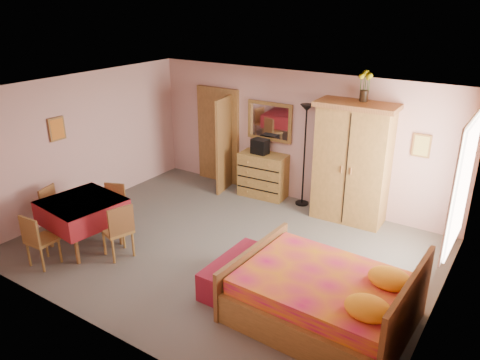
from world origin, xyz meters
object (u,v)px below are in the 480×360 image
Objects in this scene: floor_lamp at (304,156)px; chair_north at (112,208)px; chest_of_drawers at (263,175)px; bed at (323,285)px; chair_west at (58,211)px; stereo at (260,146)px; chair_south at (42,239)px; dining_table at (84,223)px; wall_mirror at (270,121)px; wardrobe at (352,163)px; bench at (235,272)px; sunflower_vase at (365,86)px; chair_east at (117,230)px.

floor_lamp is 3.72m from chair_north.
bed is at bearing -52.34° from chest_of_drawers.
chest_of_drawers is at bearing 131.94° from chair_west.
stereo is 0.16× the size of floor_lamp.
stereo is at bearing 69.07° from chair_south.
chest_of_drawers reaches higher than dining_table.
chest_of_drawers is 4.00m from chair_west.
dining_table is (-2.27, -3.50, -0.60)m from floor_lamp.
floor_lamp is 2.37× the size of chair_west.
bed is 4.81m from chair_west.
wall_mirror is 0.45× the size of wardrobe.
bed is 4.13m from chair_north.
wardrobe is 3.14m from bench.
chest_of_drawers is at bearing -177.75° from sunflower_vase.
wardrobe is 2.58× the size of chair_west.
sunflower_vase is (1.93, -0.13, 0.93)m from wall_mirror.
chair_east is at bearing -105.65° from chest_of_drawers.
chair_west is at bearing -130.81° from floor_lamp.
chair_north is at bearing 87.20° from chair_south.
dining_table is (-1.40, -3.64, -1.14)m from wall_mirror.
wall_mirror is at bearing 6.67° from chair_east.
stereo is 0.15× the size of wardrobe.
wardrobe reaches higher than chair_north.
stereo is at bearing -173.94° from chest_of_drawers.
chair_west is (-2.12, -3.60, -1.12)m from wall_mirror.
wardrobe is 3.13m from bed.
chest_of_drawers and chair_east have the same top height.
bench is (1.32, -3.00, -0.25)m from chest_of_drawers.
sunflower_vase is 0.47× the size of dining_table.
chair_east is at bearing -114.59° from floor_lamp.
bed is at bearing -76.45° from sunflower_vase.
chair_west is (-2.99, -3.46, -0.59)m from floor_lamp.
chest_of_drawers reaches higher than chair_south.
bench is 1.43× the size of chair_south.
dining_table is 0.75m from chair_south.
floor_lamp is 1.02m from wardrobe.
wardrobe reaches higher than chair_west.
floor_lamp is 3.61m from bed.
sunflower_vase is at bearing -4.67° from wall_mirror.
sunflower_vase reaches higher than chair_east.
wardrobe reaches higher than chair_south.
chair_west is at bearing -141.99° from wardrobe.
sunflower_vase is at bearing 114.51° from chair_west.
bench is at bearing -64.83° from stereo.
bench is at bearing 20.33° from chair_south.
chair_west is at bearing -139.44° from sunflower_vase.
sunflower_vase is 3.87m from bench.
wall_mirror is 0.89× the size of dining_table.
chair_north is (-4.12, 0.24, -0.10)m from bed.
bench is 2.76m from dining_table.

